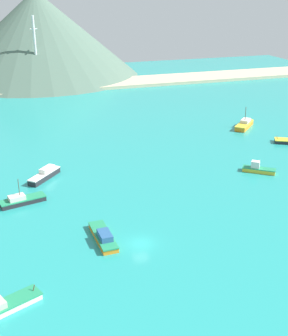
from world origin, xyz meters
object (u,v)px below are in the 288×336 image
object	(u,v)px
fishing_boat_5	(22,200)
fishing_boat_2	(244,125)
fishing_boat_6	(258,169)
radio_tower	(36,52)
fishing_boat_11	(103,237)
fishing_boat_9	(45,175)

from	to	relation	value
fishing_boat_5	fishing_boat_2	bearing A→B (deg)	25.21
fishing_boat_6	radio_tower	xyz separation A→B (m)	(-36.41, 100.28, 13.02)
fishing_boat_11	fishing_boat_2	bearing A→B (deg)	42.29
fishing_boat_6	fishing_boat_5	bearing A→B (deg)	179.77
fishing_boat_5	radio_tower	xyz separation A→B (m)	(13.34, 100.08, 13.11)
fishing_boat_2	fishing_boat_11	world-z (taller)	fishing_boat_2
fishing_boat_9	fishing_boat_6	bearing A→B (deg)	-13.56
fishing_boat_2	fishing_boat_6	size ratio (longest dim) A/B	1.30
fishing_boat_2	fishing_boat_5	bearing A→B (deg)	-154.79
fishing_boat_9	fishing_boat_11	distance (m)	28.52
fishing_boat_11	radio_tower	distance (m)	118.23
fishing_boat_5	fishing_boat_11	xyz separation A→B (m)	(11.44, -17.40, -0.01)
fishing_boat_2	fishing_boat_6	world-z (taller)	fishing_boat_2
fishing_boat_5	fishing_boat_9	bearing A→B (deg)	62.47
fishing_boat_11	radio_tower	size ratio (longest dim) A/B	0.35
fishing_boat_2	fishing_boat_6	bearing A→B (deg)	-114.39
fishing_boat_11	radio_tower	xyz separation A→B (m)	(1.90, 117.48, 13.12)
fishing_boat_2	fishing_boat_5	distance (m)	70.03
fishing_boat_2	fishing_boat_5	xyz separation A→B (m)	(-63.36, -29.82, -0.19)
fishing_boat_2	fishing_boat_9	world-z (taller)	fishing_boat_2
fishing_boat_6	fishing_boat_9	xyz separation A→B (m)	(-44.29, 10.68, 0.10)
fishing_boat_6	fishing_boat_11	distance (m)	41.99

